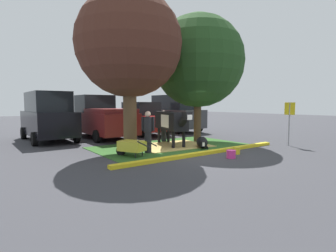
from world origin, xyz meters
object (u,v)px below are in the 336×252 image
Objects in this scene: bucket_pink at (231,154)px; pickup_truck_maroon at (101,118)px; shade_tree_right at (198,61)px; person_handler at (148,131)px; calf_lying at (202,142)px; bucket_yellow at (236,150)px; suv_black at (48,116)px; suv_dark_grey at (174,113)px; parking_sign at (289,115)px; person_visitor_near at (164,125)px; shade_tree_left at (129,45)px; wheelbarrow at (131,146)px; sedan_red at (141,119)px; cow_holstein at (172,121)px.

bucket_pink is 8.40m from pickup_truck_maroon.
shade_tree_right is 3.87× the size of person_handler.
person_handler is at bearing -93.83° from pickup_truck_maroon.
bucket_yellow is at bearing -87.63° from calf_lying.
suv_black is 8.19m from suv_dark_grey.
parking_sign is 5.76× the size of bucket_pink.
calf_lying is at bearing -117.71° from suv_dark_grey.
person_visitor_near is at bearing 93.64° from bucket_yellow.
shade_tree_right is 1.16× the size of pickup_truck_maroon.
person_handler reaches higher than bucket_yellow.
parking_sign is (3.79, -4.53, 0.55)m from person_visitor_near.
person_visitor_near is (-0.21, 2.60, 0.60)m from calf_lying.
pickup_truck_maroon is at bearing 86.17° from person_handler.
parking_sign reaches higher than person_handler.
calf_lying is at bearing -52.46° from suv_black.
person_visitor_near is 5.11m from suv_dark_grey.
shade_tree_right is 5.27m from bucket_yellow.
shade_tree_left is at bearing -69.43° from suv_black.
shade_tree_left is at bearing 154.92° from parking_sign.
person_visitor_near is at bearing -38.75° from suv_black.
shade_tree_right reaches higher than person_visitor_near.
shade_tree_right is at bearing 124.37° from parking_sign.
bucket_yellow is at bearing -28.58° from wheelbarrow.
suv_dark_grey is at bearing 46.40° from person_visitor_near.
bucket_yellow is (-1.10, -3.39, -3.88)m from shade_tree_right.
wheelbarrow is 3.99m from bucket_yellow.
shade_tree_left is 1.37× the size of suv_dark_grey.
bucket_yellow is at bearing -39.05° from person_handler.
parking_sign is (3.58, -1.93, 1.16)m from calf_lying.
suv_dark_grey is (6.72, 6.19, 0.88)m from wheelbarrow.
person_visitor_near is (-1.38, 1.02, -3.18)m from shade_tree_right.
shade_tree_right is 1.36× the size of suv_dark_grey.
shade_tree_left reaches higher than sedan_red.
calf_lying is 6.46m from pickup_truck_maroon.
person_visitor_near is 0.34× the size of suv_dark_grey.
shade_tree_left reaches higher than bucket_pink.
shade_tree_left is at bearing -178.04° from cow_holstein.
sedan_red is at bearing 61.95° from person_handler.
pickup_truck_maroon reaches higher than bucket_yellow.
cow_holstein is 1.68m from calf_lying.
person_visitor_near is at bearing 94.53° from calf_lying.
sedan_red is at bearing 81.87° from bucket_pink.
calf_lying is 4.21× the size of bucket_yellow.
sedan_red reaches higher than calf_lying.
sedan_red is (-3.11, 7.96, -0.41)m from parking_sign.
bucket_yellow is (0.78, 0.39, -0.01)m from bucket_pink.
calf_lying is at bearing -85.47° from person_visitor_near.
cow_holstein is 3.53m from bucket_pink.
cow_holstein is (2.15, 0.07, -3.09)m from shade_tree_left.
wheelbarrow reaches higher than calf_lying.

